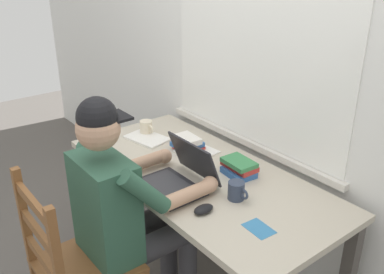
{
  "coord_description": "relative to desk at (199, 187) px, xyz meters",
  "views": [
    {
      "loc": [
        1.54,
        -1.26,
        1.83
      ],
      "look_at": [
        0.0,
        -0.05,
        0.95
      ],
      "focal_mm": 40.08,
      "sensor_mm": 36.0,
      "label": 1
    }
  ],
  "objects": [
    {
      "name": "landscape_photo_print",
      "position": [
        0.54,
        -0.11,
        0.09
      ],
      "size": [
        0.14,
        0.1,
        0.0
      ],
      "primitive_type": "cube",
      "rotation": [
        0.0,
        0.0,
        -0.07
      ],
      "color": "teal",
      "rests_on": "desk"
    },
    {
      "name": "desk",
      "position": [
        0.0,
        0.0,
        0.0
      ],
      "size": [
        1.58,
        0.74,
        0.73
      ],
      "color": "#BCB29E",
      "rests_on": "ground"
    },
    {
      "name": "book_stack_side",
      "position": [
        0.14,
        0.15,
        0.13
      ],
      "size": [
        0.19,
        0.14,
        0.08
      ],
      "color": "#2D5B9E",
      "rests_on": "desk"
    },
    {
      "name": "back_wall",
      "position": [
        -0.0,
        0.45,
        0.66
      ],
      "size": [
        6.0,
        0.08,
        2.6
      ],
      "color": "silver",
      "rests_on": "ground"
    },
    {
      "name": "computer_mouse",
      "position": [
        0.3,
        -0.22,
        0.11
      ],
      "size": [
        0.06,
        0.1,
        0.03
      ],
      "primitive_type": "ellipsoid",
      "color": "black",
      "rests_on": "desk"
    },
    {
      "name": "paper_pile_side",
      "position": [
        -0.2,
        0.14,
        0.09
      ],
      "size": [
        0.23,
        0.21,
        0.01
      ],
      "primitive_type": "cube",
      "rotation": [
        0.0,
        0.0,
        0.11
      ],
      "color": "white",
      "rests_on": "desk"
    },
    {
      "name": "paper_pile_near_laptop",
      "position": [
        -0.29,
        0.16,
        0.09
      ],
      "size": [
        0.3,
        0.24,
        0.0
      ],
      "primitive_type": "cube",
      "rotation": [
        0.0,
        0.0,
        -0.39
      ],
      "color": "white",
      "rests_on": "desk"
    },
    {
      "name": "paper_pile_back_corner",
      "position": [
        -0.53,
        0.01,
        0.1
      ],
      "size": [
        0.29,
        0.22,
        0.01
      ],
      "primitive_type": "cube",
      "rotation": [
        0.0,
        0.0,
        0.2
      ],
      "color": "white",
      "rests_on": "desk"
    },
    {
      "name": "seated_person",
      "position": [
        0.0,
        -0.44,
        0.06
      ],
      "size": [
        0.5,
        0.6,
        1.26
      ],
      "color": "#2D5642",
      "rests_on": "ground"
    },
    {
      "name": "wooden_chair",
      "position": [
        0.0,
        -0.73,
        -0.16
      ],
      "size": [
        0.42,
        0.42,
        0.96
      ],
      "color": "brown",
      "rests_on": "ground"
    },
    {
      "name": "coffee_mug_white",
      "position": [
        -0.6,
        0.05,
        0.13
      ],
      "size": [
        0.12,
        0.08,
        0.09
      ],
      "color": "beige",
      "rests_on": "desk"
    },
    {
      "name": "coffee_mug_dark",
      "position": [
        0.31,
        -0.02,
        0.13
      ],
      "size": [
        0.12,
        0.08,
        0.09
      ],
      "color": "#2D384C",
      "rests_on": "desk"
    },
    {
      "name": "book_stack_main",
      "position": [
        -0.26,
        0.12,
        0.13
      ],
      "size": [
        0.17,
        0.16,
        0.08
      ],
      "color": "#BC332D",
      "rests_on": "desk"
    },
    {
      "name": "laptop",
      "position": [
        0.04,
        -0.16,
        0.14
      ],
      "size": [
        0.33,
        0.31,
        0.22
      ],
      "color": "#232328",
      "rests_on": "desk"
    }
  ]
}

